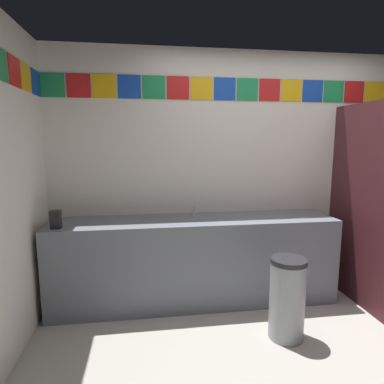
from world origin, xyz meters
The scene contains 6 objects.
ground_plane centered at (0.00, 0.00, 0.00)m, with size 9.93×9.93×0.00m, color #B2ADA3.
wall_back centered at (0.00, 1.49, 1.26)m, with size 4.51×0.09×2.51m.
vanity_counter centered at (-0.82, 1.17, 0.43)m, with size 2.77×0.56×0.85m.
faucet_center centered at (-0.82, 1.26, 0.90)m, with size 0.04×0.10×0.14m.
soap_dispenser centered at (-2.07, 1.01, 0.93)m, with size 0.09×0.09×0.16m.
trash_bin centered at (-0.17, 0.45, 0.34)m, with size 0.29×0.29×0.68m.
Camera 1 is at (-1.29, -1.88, 1.61)m, focal length 30.35 mm.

